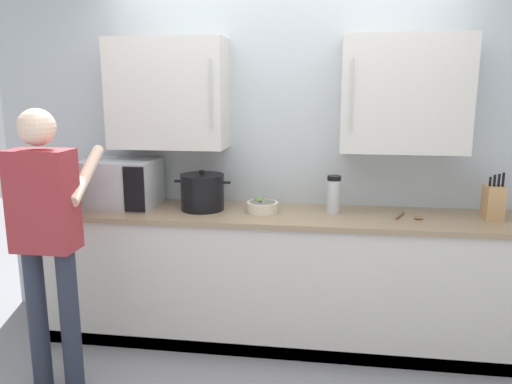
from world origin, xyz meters
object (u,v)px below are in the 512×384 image
object	(u,v)px
knife_block	(493,202)
fruit_bowl	(262,206)
wooden_spoon	(410,217)
microwave_oven	(116,183)
person_figure	(46,228)
stock_pot	(202,192)
thermos_flask	(334,194)

from	to	relation	value
knife_block	fruit_bowl	bearing A→B (deg)	-178.61
wooden_spoon	fruit_bowl	world-z (taller)	fruit_bowl
microwave_oven	person_figure	distance (m)	0.82
microwave_oven	stock_pot	distance (m)	0.63
microwave_oven	thermos_flask	world-z (taller)	microwave_oven
knife_block	stock_pot	xyz separation A→B (m)	(-1.91, -0.02, 0.01)
knife_block	wooden_spoon	xyz separation A→B (m)	(-0.52, -0.06, -0.10)
wooden_spoon	fruit_bowl	xyz separation A→B (m)	(-0.97, 0.02, 0.03)
stock_pot	person_figure	world-z (taller)	person_figure
wooden_spoon	stock_pot	xyz separation A→B (m)	(-1.39, 0.03, 0.11)
wooden_spoon	fruit_bowl	distance (m)	0.97
knife_block	stock_pot	world-z (taller)	knife_block
thermos_flask	fruit_bowl	xyz separation A→B (m)	(-0.48, -0.05, -0.09)
microwave_oven	stock_pot	xyz separation A→B (m)	(0.63, -0.01, -0.04)
thermos_flask	wooden_spoon	distance (m)	0.51
microwave_oven	fruit_bowl	distance (m)	1.05
thermos_flask	knife_block	bearing A→B (deg)	-0.72
thermos_flask	stock_pot	world-z (taller)	stock_pot
knife_block	person_figure	distance (m)	2.73
knife_block	microwave_oven	bearing A→B (deg)	-179.72
microwave_oven	fruit_bowl	xyz separation A→B (m)	(1.05, -0.02, -0.12)
thermos_flask	microwave_oven	bearing A→B (deg)	-179.06
stock_pot	person_figure	size ratio (longest dim) A/B	0.24
person_figure	fruit_bowl	bearing A→B (deg)	35.44
knife_block	wooden_spoon	world-z (taller)	knife_block
microwave_oven	thermos_flask	bearing A→B (deg)	0.94
knife_block	thermos_flask	bearing A→B (deg)	179.28
fruit_bowl	stock_pot	world-z (taller)	stock_pot
microwave_oven	fruit_bowl	bearing A→B (deg)	-1.32
wooden_spoon	thermos_flask	bearing A→B (deg)	171.82
fruit_bowl	thermos_flask	bearing A→B (deg)	5.87
knife_block	person_figure	size ratio (longest dim) A/B	0.19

